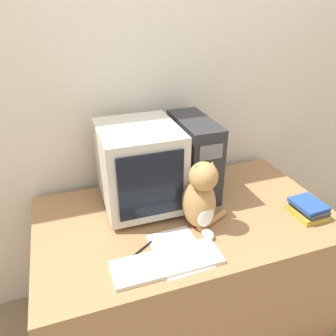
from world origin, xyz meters
name	(u,v)px	position (x,y,z in m)	size (l,w,h in m)	color
wall_back	(156,96)	(0.00, 0.92, 1.25)	(7.00, 0.05, 2.50)	beige
desk	(184,270)	(0.00, 0.43, 0.38)	(1.49, 0.86, 0.76)	#9E7047
crt_monitor	(140,167)	(-0.19, 0.61, 0.99)	(0.38, 0.43, 0.44)	beige
computer_tower	(194,157)	(0.13, 0.65, 0.98)	(0.17, 0.41, 0.43)	#28282D
keyboard	(167,262)	(-0.20, 0.14, 0.77)	(0.46, 0.16, 0.02)	silver
cat	(201,198)	(0.03, 0.33, 0.92)	(0.25, 0.24, 0.35)	#B7844C
book_stack	(308,209)	(0.58, 0.23, 0.80)	(0.15, 0.17, 0.08)	gold
pen	(139,251)	(-0.29, 0.25, 0.77)	(0.14, 0.09, 0.01)	black
paper_sheet	(178,251)	(-0.13, 0.20, 0.77)	(0.22, 0.30, 0.00)	white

